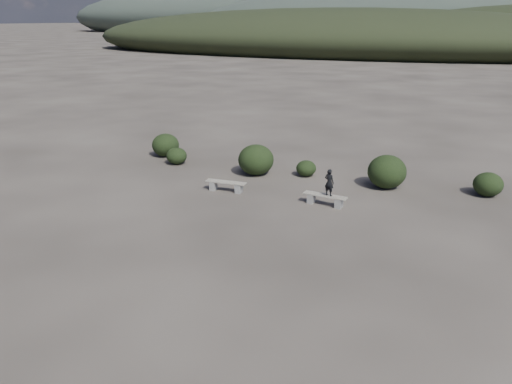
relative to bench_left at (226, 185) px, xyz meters
The scene contains 11 objects.
ground 6.37m from the bench_left, 68.23° to the right, with size 1200.00×1200.00×0.00m, color #312B26.
bench_left is the anchor object (origin of this frame).
bench_right 4.14m from the bench_left, ahead, with size 1.68×0.45×0.41m.
seated_person 4.33m from the bench_left, ahead, with size 0.37×0.25×1.02m, color black.
shrub_a 4.81m from the bench_left, 147.87° to the left, with size 0.98×0.98×0.80m, color black.
shrub_b 2.67m from the bench_left, 87.43° to the left, with size 1.59×1.59×1.37m, color black.
shrub_c 4.04m from the bench_left, 56.33° to the left, with size 0.89×0.89×0.71m, color black.
shrub_d 6.65m from the bench_left, 29.27° to the left, with size 1.58×1.58×1.38m, color black.
shrub_e 10.40m from the bench_left, 22.26° to the left, with size 1.14×1.14×0.95m, color black.
shrub_f 6.46m from the bench_left, 146.65° to the left, with size 1.37×1.37×1.16m, color black.
mountain_ridges 333.35m from the bench_left, 90.88° to the left, with size 500.00×400.00×56.00m.
Camera 1 is at (6.90, -10.92, 6.66)m, focal length 35.00 mm.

